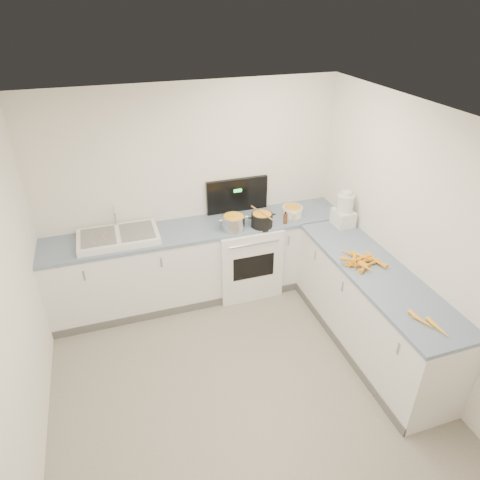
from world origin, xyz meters
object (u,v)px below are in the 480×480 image
object	(u,v)px
extract_bottle	(285,219)
spice_jar	(294,217)
steel_pot	(234,224)
sink	(118,237)
food_processor	(344,211)
black_pot	(262,221)
mixing_bowl	(292,211)
stove	(244,254)

from	to	relation	value
extract_bottle	spice_jar	world-z (taller)	extract_bottle
steel_pot	spice_jar	distance (m)	0.75
extract_bottle	spice_jar	size ratio (longest dim) A/B	1.58
sink	food_processor	size ratio (longest dim) A/B	2.05
black_pot	extract_bottle	distance (m)	0.28
steel_pot	mixing_bowl	world-z (taller)	steel_pot
black_pot	food_processor	bearing A→B (deg)	-16.16
stove	sink	size ratio (longest dim) A/B	1.58
sink	spice_jar	xyz separation A→B (m)	(2.02, -0.17, 0.00)
steel_pot	mixing_bowl	distance (m)	0.79
stove	mixing_bowl	distance (m)	0.79
sink	extract_bottle	distance (m)	1.89
spice_jar	food_processor	world-z (taller)	food_processor
sink	black_pot	xyz separation A→B (m)	(1.60, -0.19, 0.03)
black_pot	mixing_bowl	distance (m)	0.46
stove	sink	world-z (taller)	stove
spice_jar	extract_bottle	bearing A→B (deg)	-159.76
food_processor	stove	bearing A→B (deg)	157.32
sink	mixing_bowl	world-z (taller)	sink
black_pot	extract_bottle	world-z (taller)	black_pot
steel_pot	mixing_bowl	bearing A→B (deg)	8.55
mixing_bowl	food_processor	size ratio (longest dim) A/B	0.58
steel_pot	black_pot	bearing A→B (deg)	-3.25
food_processor	spice_jar	bearing A→B (deg)	149.46
sink	food_processor	xyz separation A→B (m)	(2.50, -0.45, 0.14)
stove	food_processor	bearing A→B (deg)	-22.68
extract_bottle	food_processor	size ratio (longest dim) A/B	0.30
black_pot	spice_jar	world-z (taller)	black_pot
extract_bottle	spice_jar	distance (m)	0.14
stove	food_processor	world-z (taller)	same
stove	mixing_bowl	size ratio (longest dim) A/B	5.60
steel_pot	spice_jar	size ratio (longest dim) A/B	3.31
black_pot	spice_jar	size ratio (longest dim) A/B	3.16
spice_jar	mixing_bowl	bearing A→B (deg)	76.39
steel_pot	food_processor	xyz separation A→B (m)	(1.24, -0.28, 0.11)
extract_bottle	stove	bearing A→B (deg)	154.90
spice_jar	food_processor	distance (m)	0.58
extract_bottle	spice_jar	bearing A→B (deg)	20.24
steel_pot	spice_jar	world-z (taller)	steel_pot
steel_pot	spice_jar	bearing A→B (deg)	0.43
stove	steel_pot	distance (m)	0.59
stove	spice_jar	world-z (taller)	stove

